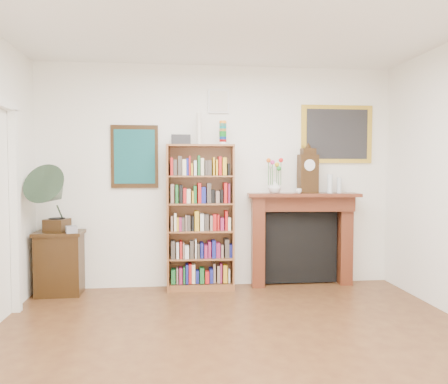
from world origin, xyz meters
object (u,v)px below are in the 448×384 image
Objects in this scene: cd_stack at (71,229)px; bookshelf at (201,209)px; flower_vase at (275,187)px; teacup at (299,191)px; side_cabinet at (60,263)px; bottle_right at (339,185)px; mantel_clock at (308,172)px; bottle_left at (330,184)px; fireplace at (302,231)px; gramophone at (53,194)px.

bookshelf is at bearing 7.15° from cd_stack.
flower_vase is 0.30m from teacup.
teacup is at bearing -1.58° from side_cabinet.
side_cabinet is at bearing -178.63° from bottle_right.
mantel_clock is 2.36× the size of bottle_left.
teacup is (0.28, -0.10, -0.05)m from flower_vase.
bookshelf is 1.81m from bottle_right.
bottle_left is at bearing 10.06° from teacup.
mantel_clock is at bearing 0.39° from side_cabinet.
flower_vase reaches higher than fireplace.
fireplace is (2.99, 0.12, 0.32)m from side_cabinet.
bookshelf is 1.44m from mantel_clock.
bottle_left is (1.64, -0.01, 0.31)m from bookshelf.
mantel_clock is 0.32m from bottle_left.
side_cabinet is 0.83m from gramophone.
cd_stack is at bearing 177.20° from mantel_clock.
fireplace is 3.07m from gramophone.
gramophone is at bearing -170.53° from fireplace.
gramophone is 6.62× the size of cd_stack.
fireplace is 17.87× the size of teacup.
side_cabinet is at bearing -172.68° from fireplace.
bottle_right is at bearing 0.38° from side_cabinet.
fireplace is 0.76m from mantel_clock.
cd_stack is at bearing -177.75° from teacup.
mantel_clock reaches higher than teacup.
fireplace is at bearing 5.99° from bookshelf.
cd_stack is 0.60× the size of bottle_right.
bottle_left is at bearing 2.92° from bookshelf.
bottle_left is (0.34, -0.07, 0.61)m from fireplace.
teacup is at bearing -18.79° from flower_vase.
bottle_left is at bearing 3.32° from cd_stack.
gramophone reaches higher than fireplace.
cd_stack is 3.21m from bottle_left.
bottle_right is (0.57, 0.11, 0.07)m from teacup.
mantel_clock is 0.45m from bottle_right.
side_cabinet is 3.01m from fireplace.
bottle_left is at bearing 18.04° from gramophone.
mantel_clock is at bearing 174.50° from bottle_left.
gramophone reaches higher than bottle_right.
teacup is (1.22, -0.08, 0.22)m from bookshelf.
side_cabinet is at bearing -179.20° from bottle_left.
bottle_left is at bearing -12.48° from mantel_clock.
teacup is 0.33× the size of bottle_left.
fireplace reaches higher than side_cabinet.
cd_stack is 0.21× the size of mantel_clock.
gramophone is (-3.02, -0.23, 0.50)m from fireplace.
flower_vase is 0.85m from bottle_right.
flower_vase is (-0.37, -0.05, 0.57)m from fireplace.
mantel_clock is at bearing 4.01° from bookshelf.
cd_stack is at bearing -39.21° from side_cabinet.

